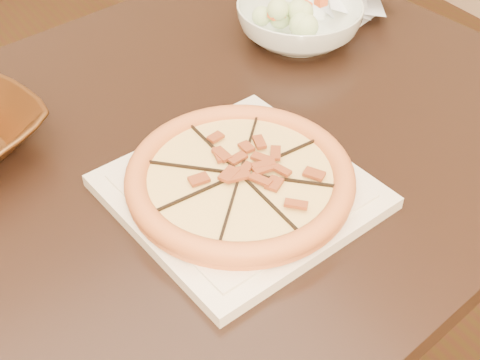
{
  "coord_description": "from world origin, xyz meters",
  "views": [
    {
      "loc": [
        -0.25,
        -0.85,
        1.36
      ],
      "look_at": [
        0.11,
        -0.31,
        0.78
      ],
      "focal_mm": 50.0,
      "sensor_mm": 36.0,
      "label": 1
    }
  ],
  "objects_px": {
    "dining_table": "(151,220)",
    "plate": "(240,191)",
    "pizza": "(240,178)",
    "salad_bowl": "(299,22)"
  },
  "relations": [
    {
      "from": "plate",
      "to": "pizza",
      "type": "distance_m",
      "value": 0.02
    },
    {
      "from": "plate",
      "to": "salad_bowl",
      "type": "height_order",
      "value": "salad_bowl"
    },
    {
      "from": "dining_table",
      "to": "pizza",
      "type": "xyz_separation_m",
      "value": [
        0.08,
        -0.12,
        0.14
      ]
    },
    {
      "from": "dining_table",
      "to": "pizza",
      "type": "height_order",
      "value": "pizza"
    },
    {
      "from": "dining_table",
      "to": "plate",
      "type": "height_order",
      "value": "plate"
    },
    {
      "from": "pizza",
      "to": "salad_bowl",
      "type": "height_order",
      "value": "salad_bowl"
    },
    {
      "from": "dining_table",
      "to": "plate",
      "type": "relative_size",
      "value": 4.45
    },
    {
      "from": "dining_table",
      "to": "plate",
      "type": "xyz_separation_m",
      "value": [
        0.08,
        -0.12,
        0.12
      ]
    },
    {
      "from": "pizza",
      "to": "salad_bowl",
      "type": "relative_size",
      "value": 1.36
    },
    {
      "from": "dining_table",
      "to": "plate",
      "type": "distance_m",
      "value": 0.19
    }
  ]
}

